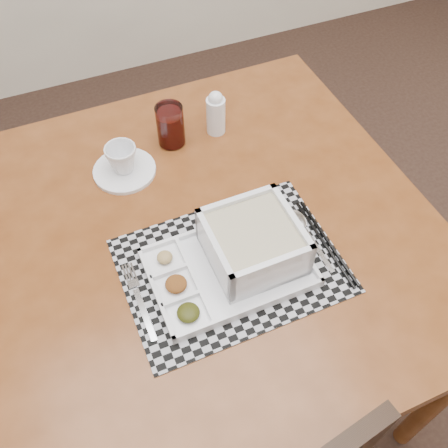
% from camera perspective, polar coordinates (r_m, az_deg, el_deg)
% --- Properties ---
extents(dining_table, '(1.01, 1.01, 0.75)m').
position_cam_1_polar(dining_table, '(1.16, -2.08, -2.82)').
color(dining_table, '#582A10').
rests_on(dining_table, ground).
extents(placemat, '(0.45, 0.33, 0.00)m').
position_cam_1_polar(placemat, '(1.04, 0.83, -4.78)').
color(placemat, '#9E9EA5').
rests_on(placemat, dining_table).
extents(serving_tray, '(0.32, 0.22, 0.10)m').
position_cam_1_polar(serving_tray, '(1.01, 2.52, -3.00)').
color(serving_tray, white).
rests_on(serving_tray, placemat).
extents(fork, '(0.02, 0.19, 0.00)m').
position_cam_1_polar(fork, '(1.01, -9.66, -8.43)').
color(fork, silver).
rests_on(fork, placemat).
extents(spoon, '(0.04, 0.18, 0.01)m').
position_cam_1_polar(spoon, '(1.11, 8.78, 0.05)').
color(spoon, silver).
rests_on(spoon, placemat).
extents(chopsticks, '(0.02, 0.24, 0.01)m').
position_cam_1_polar(chopsticks, '(1.08, 11.61, -2.09)').
color(chopsticks, black).
rests_on(chopsticks, placemat).
extents(saucer, '(0.15, 0.15, 0.01)m').
position_cam_1_polar(saucer, '(1.22, -11.29, 6.02)').
color(saucer, white).
rests_on(saucer, dining_table).
extents(cup, '(0.08, 0.08, 0.07)m').
position_cam_1_polar(cup, '(1.20, -11.59, 7.32)').
color(cup, white).
rests_on(cup, saucer).
extents(juice_glass, '(0.07, 0.07, 0.11)m').
position_cam_1_polar(juice_glass, '(1.25, -6.13, 10.99)').
color(juice_glass, white).
rests_on(juice_glass, dining_table).
extents(creamer_bottle, '(0.05, 0.05, 0.12)m').
position_cam_1_polar(creamer_bottle, '(1.27, -0.94, 12.58)').
color(creamer_bottle, white).
rests_on(creamer_bottle, dining_table).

